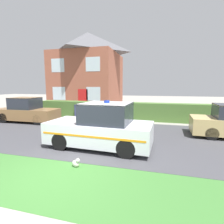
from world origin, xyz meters
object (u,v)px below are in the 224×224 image
police_car (101,127)px  cat (76,163)px  house_left (88,70)px  wheelie_bin (80,112)px  neighbour_car_far (27,111)px

police_car → cat: police_car is taller
cat → house_left: house_left is taller
house_left → wheelie_bin: 8.27m
police_car → wheelie_bin: bearing=-54.8°
neighbour_car_far → police_car: bearing=-29.0°
police_car → cat: size_ratio=13.75×
cat → house_left: size_ratio=0.04×
wheelie_bin → house_left: bearing=123.7°
neighbour_car_far → house_left: bearing=84.7°
neighbour_car_far → wheelie_bin: 3.55m
police_car → house_left: house_left is taller
wheelie_bin → neighbour_car_far: bearing=-128.6°
neighbour_car_far → house_left: (0.69, 9.11, 3.46)m
police_car → house_left: 14.14m
cat → house_left: (-5.50, 14.34, 4.08)m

